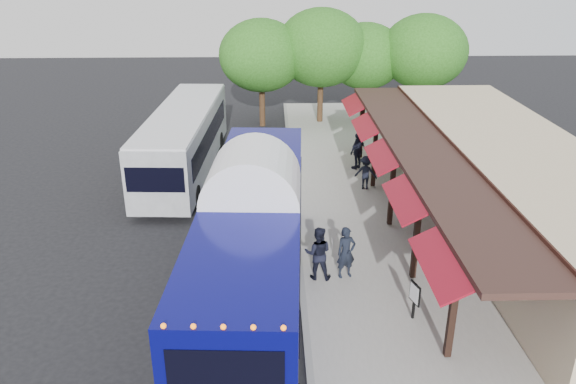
% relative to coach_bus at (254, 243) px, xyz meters
% --- Properties ---
extents(ground, '(90.00, 90.00, 0.00)m').
position_rel_coach_bus_xyz_m(ground, '(1.45, 1.20, -2.24)').
color(ground, black).
rests_on(ground, ground).
extents(sidewalk, '(10.00, 40.00, 0.15)m').
position_rel_coach_bus_xyz_m(sidewalk, '(6.45, 5.20, -2.16)').
color(sidewalk, '#9E9B93').
rests_on(sidewalk, ground).
extents(curb, '(0.20, 40.00, 0.16)m').
position_rel_coach_bus_xyz_m(curb, '(1.50, 5.20, -2.16)').
color(curb, gray).
rests_on(curb, ground).
extents(station_shelter, '(8.15, 20.00, 3.60)m').
position_rel_coach_bus_xyz_m(station_shelter, '(9.83, 5.20, -0.39)').
color(station_shelter, '#C5B489').
rests_on(station_shelter, ground).
extents(coach_bus, '(3.44, 13.13, 4.17)m').
position_rel_coach_bus_xyz_m(coach_bus, '(0.00, 0.00, 0.00)').
color(coach_bus, '#08085F').
rests_on(coach_bus, ground).
extents(city_bus, '(3.19, 12.14, 3.23)m').
position_rel_coach_bus_xyz_m(city_bus, '(-3.78, 11.79, -0.45)').
color(city_bus, gray).
rests_on(city_bus, ground).
extents(ped_a, '(0.76, 0.61, 1.80)m').
position_rel_coach_bus_xyz_m(ped_a, '(2.99, 1.42, -1.19)').
color(ped_a, black).
rests_on(ped_a, sidewalk).
extents(ped_b, '(0.98, 0.81, 1.87)m').
position_rel_coach_bus_xyz_m(ped_b, '(2.05, 1.36, -1.15)').
color(ped_b, black).
rests_on(ped_b, sidewalk).
extents(ped_c, '(1.11, 1.10, 1.88)m').
position_rel_coach_bus_xyz_m(ped_c, '(4.85, 11.71, -1.15)').
color(ped_c, black).
rests_on(ped_c, sidewalk).
extents(ped_d, '(1.15, 0.86, 1.59)m').
position_rel_coach_bus_xyz_m(ped_d, '(4.85, 9.06, -1.29)').
color(ped_d, black).
rests_on(ped_d, sidewalk).
extents(sign_board, '(0.21, 0.53, 1.20)m').
position_rel_coach_bus_xyz_m(sign_board, '(4.72, -1.00, -1.28)').
color(sign_board, black).
rests_on(sign_board, sidewalk).
extents(tree_left, '(5.66, 5.66, 7.25)m').
position_rel_coach_bus_xyz_m(tree_left, '(3.66, 20.49, 2.60)').
color(tree_left, '#382314').
rests_on(tree_left, ground).
extents(tree_mid, '(4.92, 4.92, 6.29)m').
position_rel_coach_bus_xyz_m(tree_mid, '(6.54, 21.17, 1.96)').
color(tree_mid, '#382314').
rests_on(tree_mid, ground).
extents(tree_right, '(5.39, 5.39, 6.90)m').
position_rel_coach_bus_xyz_m(tree_right, '(10.04, 20.31, 2.36)').
color(tree_right, '#382314').
rests_on(tree_right, ground).
extents(tree_far, '(5.21, 5.21, 6.67)m').
position_rel_coach_bus_xyz_m(tree_far, '(-0.06, 20.05, 2.21)').
color(tree_far, '#382314').
rests_on(tree_far, ground).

